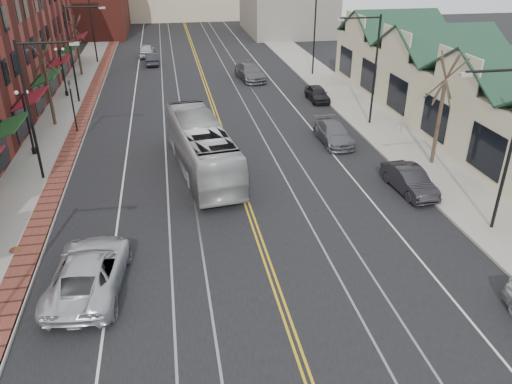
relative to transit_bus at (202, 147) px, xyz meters
name	(u,v)px	position (x,y,z in m)	size (l,w,h in m)	color
ground	(296,346)	(2.00, -15.62, -1.58)	(160.00, 160.00, 0.00)	black
sidewalk_left	(48,154)	(-10.00, 4.38, -1.51)	(4.00, 120.00, 0.15)	gray
sidewalk_right	(386,132)	(14.00, 4.38, -1.51)	(4.00, 120.00, 0.15)	gray
building_right	(465,99)	(20.00, 4.38, 0.72)	(8.00, 36.00, 4.60)	beige
streetlight_l_1	(35,97)	(-9.05, 0.38, 3.45)	(3.33, 0.25, 8.00)	black
streetlight_l_2	(75,44)	(-9.05, 16.38, 3.45)	(3.33, 0.25, 8.00)	black
streetlight_l_3	(95,18)	(-9.05, 32.38, 3.45)	(3.33, 0.25, 8.00)	black
streetlight_r_0	(505,135)	(13.05, -9.62, 3.45)	(3.33, 0.25, 8.00)	black
streetlight_r_1	(370,59)	(13.05, 6.38, 3.45)	(3.33, 0.25, 8.00)	black
streetlight_r_2	(311,26)	(13.05, 22.38, 3.45)	(3.33, 0.25, 8.00)	black
lamppost_l_2	(28,124)	(-10.80, 4.38, 0.62)	(0.84, 0.28, 4.27)	black
lamppost_l_3	(63,73)	(-10.80, 18.38, 0.62)	(0.84, 0.28, 4.27)	black
tree_left_near	(47,81)	(-10.50, 10.38, 1.93)	(1.78, 1.37, 6.48)	#382B21
tree_left_far	(77,44)	(-10.50, 26.38, 1.70)	(1.66, 1.28, 6.02)	#382B21
tree_right_mid	(441,108)	(14.50, -1.62, 2.17)	(1.90, 1.46, 6.93)	#382B21
manhole_far	(16,250)	(-9.20, -7.62, -1.42)	(0.60, 0.60, 0.02)	#592D19
traffic_signal	(72,102)	(-8.60, 8.38, 0.77)	(0.18, 0.15, 3.80)	black
transit_bus	(202,147)	(0.00, 0.00, 0.00)	(2.65, 11.35, 3.16)	#B6B6B8
parked_suv	(89,271)	(-5.50, -10.90, -0.75)	(2.74, 5.95, 1.65)	silver
parked_car_b	(409,180)	(11.30, -4.96, -0.87)	(1.50, 4.31, 1.42)	#232328
parked_car_c	(334,133)	(9.50, 3.19, -0.89)	(1.94, 4.77, 1.38)	slate
parked_car_d	(317,94)	(11.30, 13.24, -0.92)	(1.56, 3.87, 1.32)	black
distant_car_left	(152,59)	(-3.24, 30.41, -0.91)	(1.42, 4.06, 1.34)	#232328
distant_car_right	(250,72)	(6.67, 21.67, -0.79)	(2.22, 5.45, 1.58)	#5A5960
distant_car_far	(147,50)	(-3.88, 35.03, -0.82)	(1.79, 4.45, 1.52)	#ADB1B5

